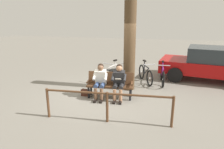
# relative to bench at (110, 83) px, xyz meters

# --- Properties ---
(ground_plane) EXTENTS (40.00, 40.00, 0.00)m
(ground_plane) POSITION_rel_bench_xyz_m (0.20, 0.04, -0.51)
(ground_plane) COLOR slate
(bench) EXTENTS (1.64, 0.62, 0.87)m
(bench) POSITION_rel_bench_xyz_m (0.00, 0.00, 0.00)
(bench) COLOR #51331E
(bench) RESTS_ON ground
(person_reading) EXTENTS (0.52, 0.79, 1.20)m
(person_reading) POSITION_rel_bench_xyz_m (-0.33, 0.14, 0.16)
(person_reading) COLOR #262628
(person_reading) RESTS_ON ground
(person_companion) EXTENTS (0.52, 0.79, 1.20)m
(person_companion) POSITION_rel_bench_xyz_m (0.31, 0.19, 0.16)
(person_companion) COLOR white
(person_companion) RESTS_ON ground
(handbag) EXTENTS (0.32, 0.18, 0.24)m
(handbag) POSITION_rel_bench_xyz_m (0.87, 0.16, -0.39)
(handbag) COLOR #3F1E14
(handbag) RESTS_ON ground
(tree_trunk) EXTENTS (0.44, 0.44, 3.29)m
(tree_trunk) POSITION_rel_bench_xyz_m (-0.50, -0.95, 1.14)
(tree_trunk) COLOR #4C3823
(tree_trunk) RESTS_ON ground
(litter_bin) EXTENTS (0.36, 0.36, 0.74)m
(litter_bin) POSITION_rel_bench_xyz_m (0.11, -0.94, -0.14)
(litter_bin) COLOR slate
(litter_bin) RESTS_ON ground
(bicycle_orange) EXTENTS (0.48, 1.68, 0.94)m
(bicycle_orange) POSITION_rel_bench_xyz_m (-1.76, -1.95, -0.15)
(bicycle_orange) COLOR black
(bicycle_orange) RESTS_ON ground
(bicycle_blue) EXTENTS (0.77, 1.55, 0.94)m
(bicycle_blue) POSITION_rel_bench_xyz_m (-1.05, -1.94, -0.15)
(bicycle_blue) COLOR black
(bicycle_blue) RESTS_ON ground
(bicycle_red) EXTENTS (0.48, 1.68, 0.94)m
(bicycle_red) POSITION_rel_bench_xyz_m (-0.28, -1.95, -0.15)
(bicycle_red) COLOR black
(bicycle_red) RESTS_ON ground
(bicycle_purple) EXTENTS (0.61, 1.63, 0.94)m
(bicycle_purple) POSITION_rel_bench_xyz_m (0.32, -1.71, -0.15)
(bicycle_purple) COLOR black
(bicycle_purple) RESTS_ON ground
(railing_fence) EXTENTS (3.41, 0.34, 0.85)m
(railing_fence) POSITION_rel_bench_xyz_m (-0.37, 1.77, 0.09)
(railing_fence) COLOR #51331E
(railing_fence) RESTS_ON ground
(parked_car) EXTENTS (4.44, 2.56, 1.47)m
(parked_car) POSITION_rel_bench_xyz_m (-3.85, -2.92, 0.27)
(parked_car) COLOR #A50C0C
(parked_car) RESTS_ON ground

